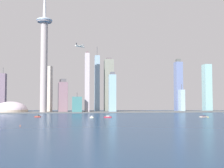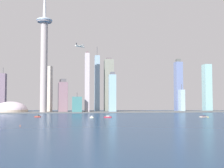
{
  "view_description": "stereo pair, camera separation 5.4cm",
  "coord_description": "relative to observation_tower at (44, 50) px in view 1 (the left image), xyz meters",
  "views": [
    {
      "loc": [
        -128.58,
        -321.48,
        32.51
      ],
      "look_at": [
        -23.69,
        464.12,
        77.0
      ],
      "focal_mm": 47.28,
      "sensor_mm": 36.0,
      "label": 1
    },
    {
      "loc": [
        -128.53,
        -321.49,
        32.51
      ],
      "look_at": [
        -23.69,
        464.12,
        77.0
      ],
      "focal_mm": 47.28,
      "sensor_mm": 36.0,
      "label": 2
    }
  ],
  "objects": [
    {
      "name": "skyscraper_8",
      "position": [
        145.17,
        74.63,
        -82.46
      ],
      "size": [
        14.05,
        27.86,
        191.49
      ],
      "color": "#8BABC2",
      "rests_on": "ground"
    },
    {
      "name": "channel_buoy_1",
      "position": [
        9.95,
        -397.33,
        -163.06
      ],
      "size": [
        1.13,
        1.13,
        2.26
      ],
      "primitive_type": "cone",
      "color": "#E54C19",
      "rests_on": "ground"
    },
    {
      "name": "channel_buoy_0",
      "position": [
        331.1,
        -247.77,
        -163.28
      ],
      "size": [
        1.51,
        1.51,
        1.81
      ],
      "primitive_type": "cone",
      "color": "yellow",
      "rests_on": "ground"
    },
    {
      "name": "boat_6",
      "position": [
        142.05,
        -220.69,
        -162.79
      ],
      "size": [
        15.34,
        9.94,
        3.83
      ],
      "rotation": [
        0.0,
        0.0,
        2.75
      ],
      "color": "#A61728",
      "rests_on": "ground"
    },
    {
      "name": "skyscraper_1",
      "position": [
        402.42,
        100.96,
        -86.07
      ],
      "size": [
        20.99,
        26.76,
        162.26
      ],
      "color": "#6676A6",
      "rests_on": "ground"
    },
    {
      "name": "boat_2",
      "position": [
        7.24,
        -186.25,
        -162.61
      ],
      "size": [
        13.77,
        10.22,
        4.4
      ],
      "rotation": [
        0.0,
        0.0,
        5.83
      ],
      "color": "#B12F21",
      "rests_on": "ground"
    },
    {
      "name": "observation_tower",
      "position": [
        0.0,
        0.0,
        0.0
      ],
      "size": [
        41.68,
        41.68,
        364.94
      ],
      "color": "#A79999",
      "rests_on": "ground"
    },
    {
      "name": "airplane",
      "position": [
        92.44,
        -62.49,
        1.25
      ],
      "size": [
        24.74,
        23.22,
        8.35
      ],
      "rotation": [
        0.0,
        0.0,
        0.74
      ],
      "color": "white"
    },
    {
      "name": "skyscraper_6",
      "position": [
        11.83,
        42.83,
        -100.96
      ],
      "size": [
        15.09,
        23.97,
        126.45
      ],
      "color": "beige",
      "rests_on": "ground"
    },
    {
      "name": "boat_1",
      "position": [
        330.31,
        -230.67,
        -163.06
      ],
      "size": [
        17.78,
        11.73,
        3.15
      ],
      "rotation": [
        0.0,
        0.0,
        0.35
      ],
      "color": "beige",
      "rests_on": "ground"
    },
    {
      "name": "boat_0",
      "position": [
        110.93,
        -228.64,
        -162.62
      ],
      "size": [
        7.19,
        6.23,
        4.29
      ],
      "rotation": [
        0.0,
        0.0,
        2.48
      ],
      "color": "beige",
      "rests_on": "ground"
    },
    {
      "name": "skyscraper_0",
      "position": [
        389.09,
        39.84,
        -132.15
      ],
      "size": [
        12.75,
        22.02,
        80.06
      ],
      "color": "#9BB9CD",
      "rests_on": "ground"
    },
    {
      "name": "skyscraper_9",
      "position": [
        49.76,
        27.93,
        -121.38
      ],
      "size": [
        24.8,
        20.87,
        91.28
      ],
      "color": "slate",
      "rests_on": "ground"
    },
    {
      "name": "skyscraper_11",
      "position": [
        -128.22,
        114.88,
        -108.31
      ],
      "size": [
        17.56,
        23.64,
        129.27
      ],
      "color": "slate",
      "rests_on": "ground"
    },
    {
      "name": "skyscraper_10",
      "position": [
        492.48,
        92.58,
        -91.32
      ],
      "size": [
        22.31,
        27.31,
        145.73
      ],
      "color": "#8BBAB9",
      "rests_on": "ground"
    },
    {
      "name": "skyscraper_5",
      "position": [
        180.24,
        76.31,
        -86.57
      ],
      "size": [
        26.64,
        25.59,
        158.44
      ],
      "color": "gray",
      "rests_on": "ground"
    },
    {
      "name": "waterfront_pier",
      "position": [
        203.75,
        14.03,
        -162.92
      ],
      "size": [
        817.08,
        68.78,
        2.53
      ],
      "primitive_type": "cube",
      "color": "#595A5A",
      "rests_on": "ground"
    },
    {
      "name": "skyscraper_4",
      "position": [
        182.89,
        19.04,
        -110.96
      ],
      "size": [
        19.26,
        19.11,
        111.14
      ],
      "color": "#89B1C1",
      "rests_on": "ground"
    },
    {
      "name": "skyscraper_3",
      "position": [
        86.51,
        -1.46,
        -142.89
      ],
      "size": [
        25.62,
        21.93,
        53.62
      ],
      "color": "#3F797A",
      "rests_on": "ground"
    },
    {
      "name": "stadium_dome",
      "position": [
        -87.29,
        27.74,
        -156.35
      ],
      "size": [
        89.41,
        89.41,
        42.44
      ],
      "color": "#BCAB98",
      "rests_on": "ground"
    },
    {
      "name": "ground_plane",
      "position": [
        203.75,
        -460.16,
        -164.19
      ],
      "size": [
        6000.0,
        6000.0,
        0.0
      ],
      "primitive_type": "plane",
      "color": "navy"
    },
    {
      "name": "skyscraper_2",
      "position": [
        44.05,
        71.57,
        -121.27
      ],
      "size": [
        19.95,
        24.29,
        92.54
      ],
      "color": "gray",
      "rests_on": "ground"
    },
    {
      "name": "skyscraper_7",
      "position": [
        113.53,
        16.75,
        -82.78
      ],
      "size": [
        12.15,
        17.92,
        165.92
      ],
      "color": "#B9ADB6",
      "rests_on": "ground"
    }
  ]
}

